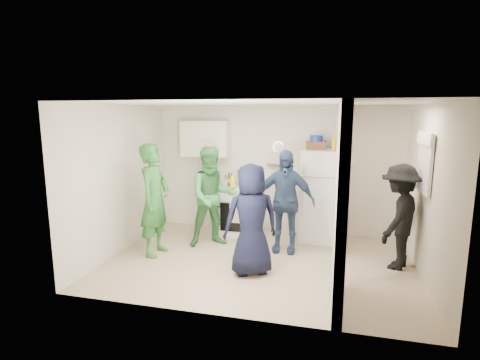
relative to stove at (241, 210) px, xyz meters
name	(u,v)px	position (x,y,z in m)	size (l,w,h in m)	color
floor	(259,262)	(0.62, -1.37, -0.47)	(4.80, 4.80, 0.00)	tan
wall_back	(276,170)	(0.62, 0.33, 0.78)	(4.80, 4.80, 0.00)	silver
wall_front	(230,214)	(0.62, -3.07, 0.78)	(4.80, 4.80, 0.00)	silver
wall_left	(121,179)	(-1.78, -1.37, 0.78)	(3.40, 3.40, 0.00)	silver
wall_right	(428,193)	(3.02, -1.37, 0.78)	(3.40, 3.40, 0.00)	silver
ceiling	(260,103)	(0.62, -1.37, 2.03)	(4.80, 4.80, 0.00)	white
partition_pier_back	(339,177)	(1.82, -0.27, 0.78)	(0.12, 1.20, 2.50)	silver
partition_pier_front	(341,207)	(1.82, -2.47, 0.78)	(0.12, 1.20, 2.50)	silver
partition_header	(343,117)	(1.82, -1.37, 1.83)	(0.12, 1.00, 0.40)	silver
stove	(241,210)	(0.00, 0.00, 0.00)	(0.78, 0.65, 0.93)	white
upper_cabinet	(205,139)	(-0.78, 0.15, 1.38)	(0.95, 0.34, 0.70)	silver
fridge	(320,196)	(1.50, -0.03, 0.38)	(0.70, 0.68, 1.70)	white
wicker_basket	(316,145)	(1.40, 0.02, 1.31)	(0.35, 0.25, 0.15)	brown
blue_bowl	(316,138)	(1.40, 0.02, 1.44)	(0.24, 0.24, 0.11)	navy
yellow_cup_stack_top	(334,144)	(1.72, -0.13, 1.36)	(0.09, 0.09, 0.25)	gold
wall_clock	(279,147)	(0.67, 0.31, 1.23)	(0.22, 0.22, 0.03)	white
spice_shelf	(275,165)	(0.62, 0.28, 0.88)	(0.35, 0.08, 0.03)	olive
nook_window	(426,163)	(3.00, -1.17, 1.18)	(0.03, 0.70, 0.80)	black
nook_window_frame	(425,163)	(2.98, -1.17, 1.18)	(0.04, 0.76, 0.86)	white
nook_valance	(425,139)	(2.96, -1.17, 1.53)	(0.04, 0.82, 0.18)	white
yellow_cup_stack_stove	(233,183)	(-0.12, -0.22, 0.59)	(0.09, 0.09, 0.25)	#F0FF15
red_cup	(250,187)	(0.22, -0.20, 0.53)	(0.09, 0.09, 0.12)	#AE0B28
person_green_left	(155,200)	(-1.13, -1.43, 0.47)	(0.68, 0.45, 1.87)	#32752F
person_green_center	(213,197)	(-0.34, -0.77, 0.43)	(0.87, 0.68, 1.78)	#418C3D
person_denim	(284,201)	(0.94, -0.76, 0.41)	(1.03, 0.43, 1.76)	navy
person_navy	(251,220)	(0.59, -1.81, 0.36)	(0.81, 0.53, 1.65)	black
person_nook	(399,217)	(2.72, -1.05, 0.34)	(1.04, 0.60, 1.61)	black
bottle_a	(229,179)	(-0.28, 0.10, 0.60)	(0.07, 0.07, 0.27)	brown
bottle_b	(231,180)	(-0.18, -0.10, 0.61)	(0.06, 0.06, 0.29)	#20511B
bottle_c	(238,178)	(-0.10, 0.14, 0.63)	(0.07, 0.07, 0.33)	#9DA3AA
bottle_d	(242,181)	(0.02, -0.06, 0.59)	(0.07, 0.07, 0.25)	brown
bottle_e	(248,180)	(0.10, 0.17, 0.59)	(0.07, 0.07, 0.24)	#ADB9C0
bottle_f	(250,180)	(0.17, 0.01, 0.60)	(0.07, 0.07, 0.28)	#133518
bottle_g	(256,178)	(0.27, 0.12, 0.63)	(0.07, 0.07, 0.33)	olive
bottle_h	(226,181)	(-0.28, -0.13, 0.59)	(0.06, 0.06, 0.25)	#90959A
bottle_i	(245,179)	(0.05, 0.09, 0.62)	(0.07, 0.07, 0.31)	#59300F
bottle_j	(255,183)	(0.30, -0.12, 0.59)	(0.06, 0.06, 0.25)	#1F5A25
bottle_k	(232,180)	(-0.21, 0.03, 0.60)	(0.06, 0.06, 0.26)	brown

